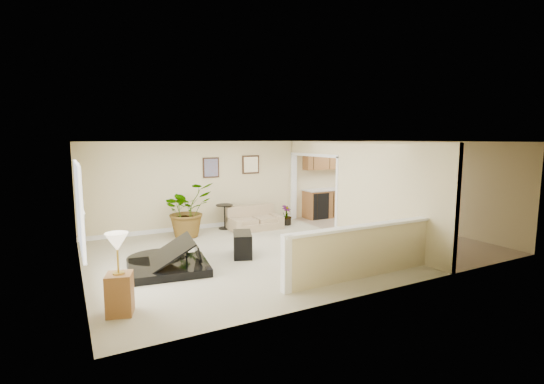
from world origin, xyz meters
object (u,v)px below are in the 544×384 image
piano (164,241)px  loveseat (254,218)px  piano_bench (242,244)px  accent_table (225,213)px  palm_plant (187,210)px  small_plant (286,217)px  lamp_stand (119,280)px

piano → loveseat: bearing=46.0°
piano → piano_bench: (1.72, 0.15, -0.33)m
loveseat → accent_table: bearing=154.5°
piano → loveseat: size_ratio=1.29×
palm_plant → small_plant: bearing=0.3°
piano → lamp_stand: piano is taller
piano_bench → loveseat: bearing=59.0°
piano → accent_table: (2.34, 2.81, -0.14)m
piano_bench → palm_plant: 2.40m
small_plant → lamp_stand: (-5.21, -4.15, 0.27)m
piano_bench → palm_plant: (-0.57, 2.28, 0.45)m
loveseat → accent_table: loveseat is taller
palm_plant → piano: bearing=-115.3°
small_plant → lamp_stand: lamp_stand is taller
palm_plant → small_plant: (3.01, 0.02, -0.46)m
accent_table → lamp_stand: (-3.38, -4.51, 0.07)m
piano → lamp_stand: size_ratio=1.57×
piano → small_plant: piano is taller
piano_bench → palm_plant: size_ratio=0.49×
loveseat → small_plant: 1.07m
piano_bench → piano: bearing=-175.2°
piano → palm_plant: (1.15, 2.43, 0.12)m
piano → small_plant: bearing=38.3°
palm_plant → accent_table: bearing=17.6°
piano_bench → small_plant: bearing=43.3°
accent_table → lamp_stand: lamp_stand is taller
palm_plant → lamp_stand: palm_plant is taller
piano_bench → accent_table: accent_table is taller
piano_bench → accent_table: 2.74m
lamp_stand → piano_bench: bearing=33.8°
loveseat → accent_table: (-0.76, 0.38, 0.13)m
small_plant → palm_plant: bearing=-179.7°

